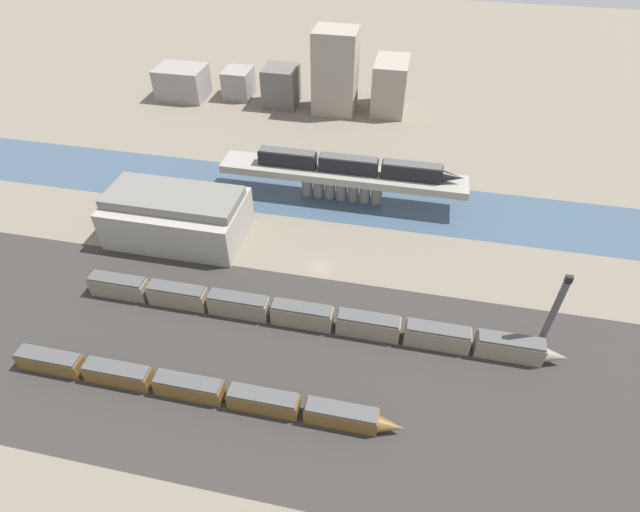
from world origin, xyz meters
The scene contains 14 objects.
ground_plane centered at (0.00, 0.00, 0.00)m, with size 400.00×400.00×0.00m, color #756B5B.
railbed_yard centered at (0.00, -24.00, 0.00)m, with size 280.00×42.00×0.01m, color #33302D.
river_water centered at (0.00, 24.07, 0.00)m, with size 320.00×18.72×0.01m, color #3D5166.
bridge centered at (0.00, 24.07, 5.52)m, with size 54.85×7.32×7.30m.
train_on_bridge centered at (2.90, 24.07, 9.05)m, with size 44.90×2.83×3.59m.
train_yard_near centered at (-12.11, -31.80, 1.70)m, with size 60.63×2.72×3.46m.
train_yard_mid centered at (1.04, -14.61, 2.06)m, with size 82.42×2.85×4.19m.
warehouse_building centered at (-30.65, 4.15, 4.89)m, with size 27.23×15.79×10.29m.
signal_tower centered at (39.16, -12.06, 8.02)m, with size 1.06×1.06×16.47m.
city_block_far_left centered at (-57.65, 68.80, 4.65)m, with size 14.46×11.02×9.31m, color gray.
city_block_left centered at (-40.87, 72.74, 4.22)m, with size 8.07×9.20×8.44m, color gray.
city_block_center centered at (-26.42, 69.90, 5.63)m, with size 9.86×9.64×11.27m, color #605B56.
city_block_right centered at (-9.92, 69.21, 11.59)m, with size 12.13×10.55×23.19m, color gray.
city_block_far_right centered at (5.74, 72.79, 7.31)m, with size 9.45×14.42×14.62m, color gray.
Camera 1 is at (14.56, -69.96, 65.81)m, focal length 28.00 mm.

